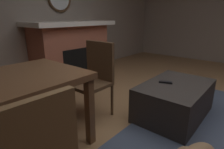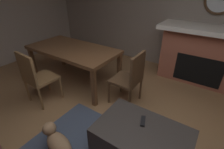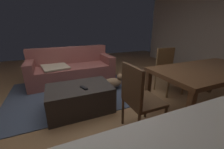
{
  "view_description": "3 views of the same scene",
  "coord_description": "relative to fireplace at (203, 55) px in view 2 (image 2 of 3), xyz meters",
  "views": [
    {
      "loc": [
        1.98,
        0.61,
        1.23
      ],
      "look_at": [
        0.24,
        -0.85,
        0.51
      ],
      "focal_mm": 29.87,
      "sensor_mm": 36.0,
      "label": 1
    },
    {
      "loc": [
        -0.59,
        1.07,
        1.85
      ],
      "look_at": [
        0.7,
        -0.84,
        0.55
      ],
      "focal_mm": 26.33,
      "sensor_mm": 36.0,
      "label": 2
    },
    {
      "loc": [
        -0.49,
        -2.3,
        1.35
      ],
      "look_at": [
        0.22,
        -0.63,
        0.73
      ],
      "focal_mm": 22.31,
      "sensor_mm": 36.0,
      "label": 3
    }
  ],
  "objects": [
    {
      "name": "wall_back_fireplace_side",
      "position": [
        0.39,
        -0.38,
        0.86
      ],
      "size": [
        8.07,
        0.12,
        2.87
      ],
      "primitive_type": "cube",
      "color": "gray",
      "rests_on": "ground"
    },
    {
      "name": "dining_table",
      "position": [
        2.11,
        1.49,
        0.09
      ],
      "size": [
        1.78,
        0.9,
        0.74
      ],
      "color": "brown",
      "rests_on": "ground"
    },
    {
      "name": "dining_chair_west",
      "position": [
        0.83,
        1.49,
        -0.05
      ],
      "size": [
        0.44,
        0.44,
        0.93
      ],
      "color": "#513823",
      "rests_on": "ground"
    },
    {
      "name": "dining_chair_north",
      "position": [
        2.12,
        2.33,
        -0.05
      ],
      "size": [
        0.46,
        0.46,
        0.93
      ],
      "color": "brown",
      "rests_on": "ground"
    },
    {
      "name": "fireplace",
      "position": [
        0.0,
        0.0,
        0.0
      ],
      "size": [
        1.79,
        0.76,
        1.13
      ],
      "color": "#9E5642",
      "rests_on": "ground"
    },
    {
      "name": "small_dog",
      "position": [
        1.08,
        2.82,
        -0.39
      ],
      "size": [
        0.5,
        0.29,
        0.31
      ],
      "color": "#8C6B4C",
      "rests_on": "ground"
    },
    {
      "name": "tv_remote",
      "position": [
        0.28,
        2.19,
        -0.13
      ],
      "size": [
        0.1,
        0.17,
        0.02
      ],
      "primitive_type": "cube",
      "rotation": [
        0.0,
        0.0,
        0.35
      ],
      "color": "black",
      "rests_on": "ottoman_coffee_table"
    },
    {
      "name": "ottoman_coffee_table",
      "position": [
        0.23,
        2.3,
        -0.36
      ],
      "size": [
        1.03,
        0.68,
        0.43
      ],
      "primitive_type": "cube",
      "color": "#2D2826",
      "rests_on": "ground"
    }
  ]
}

